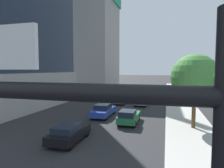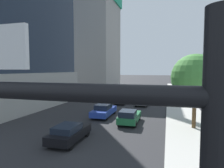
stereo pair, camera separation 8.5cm
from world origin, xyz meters
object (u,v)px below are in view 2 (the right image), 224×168
(car_black, at_px, (69,133))
(car_silver, at_px, (122,99))
(street_lamp, at_px, (217,106))
(car_green, at_px, (129,116))
(construction_building, at_px, (91,36))
(car_blue, at_px, (104,110))
(street_tree, at_px, (195,78))
(car_gray, at_px, (142,101))

(car_black, xyz_separation_m, car_silver, (0.00, 17.98, -0.03))
(street_lamp, relative_size, car_green, 1.27)
(construction_building, distance_m, car_blue, 39.04)
(car_silver, bearing_deg, car_black, -90.00)
(construction_building, height_order, car_silver, construction_building)
(construction_building, xyz_separation_m, street_lamp, (24.52, -43.77, -11.65))
(car_blue, bearing_deg, car_green, -32.24)
(car_green, bearing_deg, street_lamp, -53.68)
(street_tree, height_order, car_blue, street_tree)
(street_tree, relative_size, car_silver, 1.43)
(car_gray, bearing_deg, construction_building, 126.70)
(street_lamp, height_order, car_green, street_lamp)
(car_gray, bearing_deg, street_tree, -60.79)
(construction_building, distance_m, car_silver, 31.47)
(construction_building, bearing_deg, car_blue, -65.93)
(car_black, xyz_separation_m, car_gray, (3.49, 17.09, 0.04))
(car_silver, bearing_deg, street_tree, -50.98)
(construction_building, relative_size, car_gray, 8.29)
(construction_building, xyz_separation_m, car_gray, (18.26, -24.49, -14.60))
(street_tree, height_order, car_gray, street_tree)
(construction_building, xyz_separation_m, car_black, (14.76, -41.58, -14.64))
(car_green, distance_m, car_blue, 4.13)
(street_lamp, distance_m, car_silver, 22.61)
(car_black, relative_size, car_silver, 0.88)
(construction_building, distance_m, street_tree, 44.38)
(car_gray, bearing_deg, street_lamp, -72.02)
(street_lamp, bearing_deg, construction_building, 119.25)
(car_black, relative_size, car_gray, 0.95)
(street_lamp, relative_size, car_gray, 1.21)
(street_tree, bearing_deg, construction_building, 124.51)
(car_blue, bearing_deg, car_silver, 90.00)
(car_green, height_order, car_gray, car_gray)
(car_black, height_order, car_gray, car_gray)
(street_tree, relative_size, car_black, 1.63)
(street_lamp, height_order, car_blue, street_lamp)
(street_tree, distance_m, car_green, 7.41)
(street_lamp, xyz_separation_m, street_tree, (-0.09, 8.24, 1.14))
(car_green, relative_size, car_blue, 0.89)
(car_silver, distance_m, car_blue, 9.46)
(car_blue, bearing_deg, construction_building, 114.07)
(car_silver, height_order, car_blue, car_blue)
(car_green, distance_m, car_silver, 12.17)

